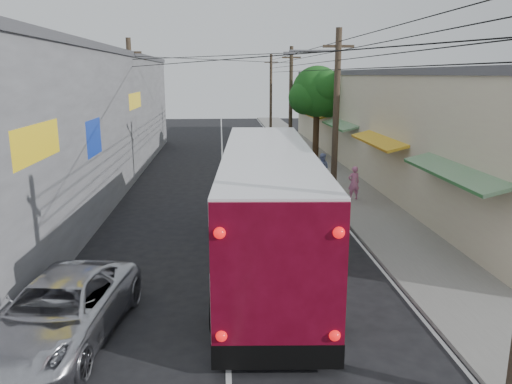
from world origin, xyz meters
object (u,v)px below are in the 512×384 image
coach_bus (268,204)px  parked_suv (290,167)px  parked_car_mid (277,149)px  parked_car_far (265,137)px  pedestrian_far (322,169)px  jeepney (60,311)px  pedestrian_near (354,183)px

coach_bus → parked_suv: bearing=82.3°
parked_car_mid → parked_suv: bearing=-87.8°
coach_bus → parked_car_far: coach_bus is taller
coach_bus → parked_car_far: size_ratio=3.35×
parked_suv → pedestrian_far: (1.60, -1.26, 0.14)m
parked_suv → parked_car_far: size_ratio=1.47×
parked_car_mid → parked_car_far: bearing=94.3°
coach_bus → parked_car_mid: size_ratio=3.21×
jeepney → parked_car_mid: size_ratio=1.30×
pedestrian_near → parked_suv: bearing=-73.6°
parked_car_mid → parked_car_far: (-0.15, 7.91, -0.05)m
parked_car_far → pedestrian_near: size_ratio=2.42×
coach_bus → pedestrian_far: 11.76m
jeepney → pedestrian_near: 15.82m
jeepney → pedestrian_far: (9.20, 15.74, 0.24)m
pedestrian_near → coach_bus: bearing=46.5°
parked_car_far → parked_car_mid: bearing=-95.5°
pedestrian_far → pedestrian_near: bearing=126.8°
jeepney → parked_car_far: (7.60, 32.91, -0.09)m
coach_bus → parked_suv: 12.56m
parked_suv → parked_car_mid: (0.15, 8.00, -0.14)m
parked_suv → pedestrian_near: 5.36m
parked_car_far → parked_suv: bearing=-96.6°
coach_bus → jeepney: bearing=-134.2°
parked_car_mid → parked_car_far: size_ratio=1.04×
coach_bus → pedestrian_near: size_ratio=8.11×
jeepney → pedestrian_far: 18.23m
parked_suv → parked_car_far: parked_suv is taller
coach_bus → parked_suv: size_ratio=2.28×
coach_bus → parked_car_mid: (2.56, 20.28, -1.24)m
parked_suv → coach_bus: bearing=-103.4°
parked_suv → pedestrian_near: bearing=-65.2°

